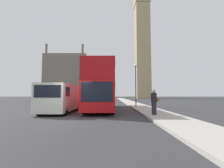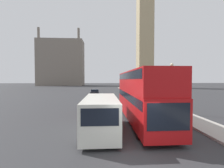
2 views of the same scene
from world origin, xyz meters
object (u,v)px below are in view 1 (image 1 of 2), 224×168
(clock_tower, at_px, (142,33))
(parked_sedan, at_px, (87,99))
(pedestrian, at_px, (154,102))
(red_double_decker_bus, at_px, (102,87))
(white_van, at_px, (61,98))
(street_lamp, at_px, (135,78))

(clock_tower, xyz_separation_m, parked_sedan, (-20.70, -31.89, -30.59))
(pedestrian, relative_size, parked_sedan, 0.37)
(red_double_decker_bus, relative_size, white_van, 1.86)
(white_van, bearing_deg, pedestrian, -19.81)
(red_double_decker_bus, distance_m, street_lamp, 4.91)
(white_van, distance_m, pedestrian, 7.85)
(clock_tower, bearing_deg, red_double_decker_bus, -106.05)
(white_van, xyz_separation_m, parked_sedan, (-1.73, 24.82, -0.65))
(red_double_decker_bus, distance_m, pedestrian, 6.76)
(parked_sedan, bearing_deg, white_van, -86.01)
(red_double_decker_bus, relative_size, parked_sedan, 2.36)
(street_lamp, bearing_deg, pedestrian, -90.01)
(red_double_decker_bus, relative_size, street_lamp, 2.13)
(red_double_decker_bus, bearing_deg, parked_sedan, 103.06)
(clock_tower, distance_m, street_lamp, 59.53)
(street_lamp, distance_m, parked_sedan, 21.77)
(clock_tower, distance_m, white_van, 66.88)
(pedestrian, height_order, parked_sedan, pedestrian)
(pedestrian, bearing_deg, clock_tower, 78.95)
(red_double_decker_bus, xyz_separation_m, street_lamp, (3.97, 2.63, 1.20))
(clock_tower, bearing_deg, parked_sedan, -122.99)
(white_van, height_order, parked_sedan, white_van)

